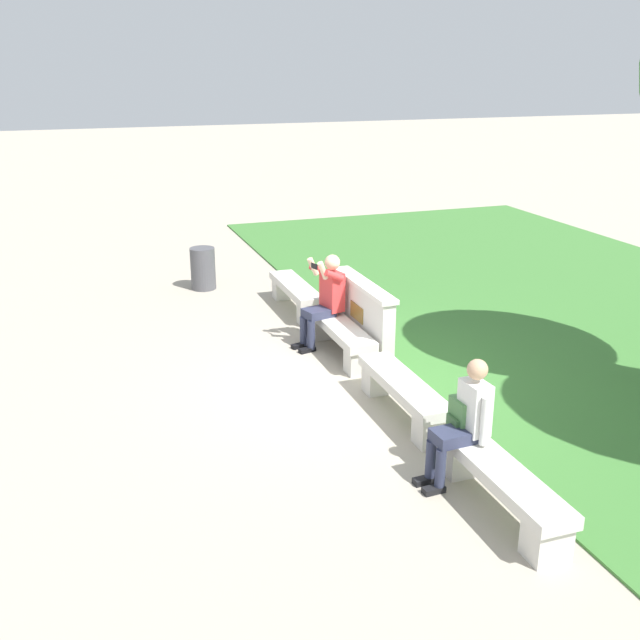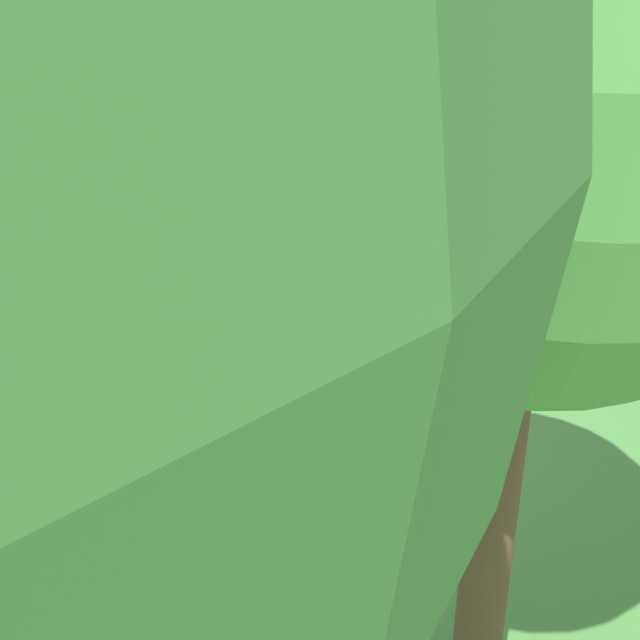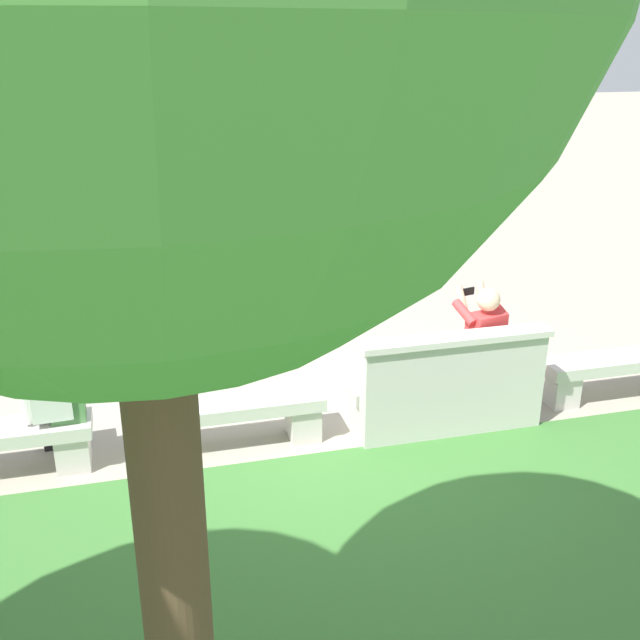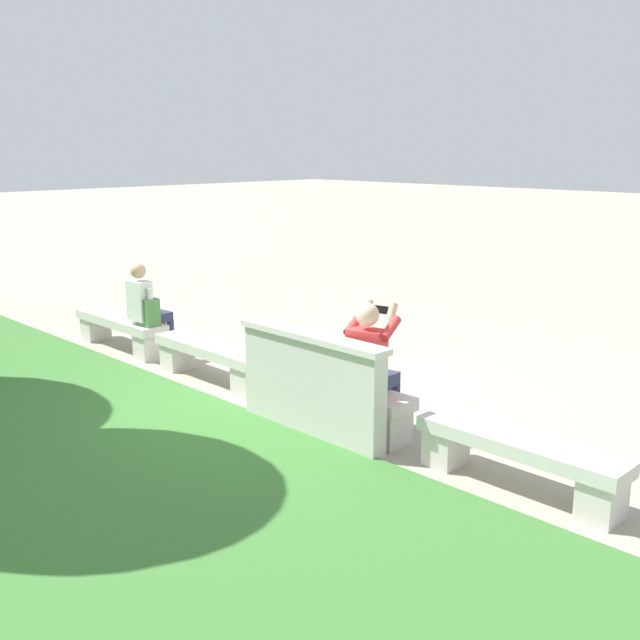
# 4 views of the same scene
# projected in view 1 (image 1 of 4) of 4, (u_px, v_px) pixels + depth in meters

# --- Properties ---
(ground_plane) EXTENTS (80.00, 80.00, 0.00)m
(ground_plane) POSITION_uv_depth(u_px,v_px,m) (368.00, 382.00, 9.56)
(ground_plane) COLOR #A89E8C
(bench_main) EXTENTS (1.77, 0.40, 0.45)m
(bench_main) POSITION_uv_depth(u_px,v_px,m) (296.00, 293.00, 12.20)
(bench_main) COLOR beige
(bench_main) RESTS_ON ground
(bench_near) EXTENTS (1.77, 0.40, 0.45)m
(bench_near) POSITION_uv_depth(u_px,v_px,m) (340.00, 334.00, 10.38)
(bench_near) COLOR beige
(bench_near) RESTS_ON ground
(bench_mid) EXTENTS (1.77, 0.40, 0.45)m
(bench_mid) POSITION_uv_depth(u_px,v_px,m) (403.00, 393.00, 8.55)
(bench_mid) COLOR beige
(bench_mid) RESTS_ON ground
(bench_far) EXTENTS (1.77, 0.40, 0.45)m
(bench_far) POSITION_uv_depth(u_px,v_px,m) (501.00, 483.00, 6.73)
(bench_far) COLOR beige
(bench_far) RESTS_ON ground
(backrest_wall_with_plaque) EXTENTS (1.81, 0.24, 1.01)m
(backrest_wall_with_plaque) POSITION_uv_depth(u_px,v_px,m) (363.00, 317.00, 10.41)
(backrest_wall_with_plaque) COLOR beige
(backrest_wall_with_plaque) RESTS_ON ground
(person_photographer) EXTENTS (0.53, 0.78, 1.32)m
(person_photographer) POSITION_uv_depth(u_px,v_px,m) (325.00, 296.00, 10.57)
(person_photographer) COLOR black
(person_photographer) RESTS_ON ground
(person_distant) EXTENTS (0.48, 0.69, 1.26)m
(person_distant) POSITION_uv_depth(u_px,v_px,m) (464.00, 419.00, 7.10)
(person_distant) COLOR black
(person_distant) RESTS_ON ground
(backpack) EXTENTS (0.28, 0.24, 0.43)m
(backpack) POSITION_uv_depth(u_px,v_px,m) (463.00, 416.00, 7.25)
(backpack) COLOR #4C7F47
(backpack) RESTS_ON bench_far
(trash_bin) EXTENTS (0.44, 0.44, 0.75)m
(trash_bin) POSITION_uv_depth(u_px,v_px,m) (203.00, 268.00, 13.34)
(trash_bin) COLOR #4C4C51
(trash_bin) RESTS_ON ground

